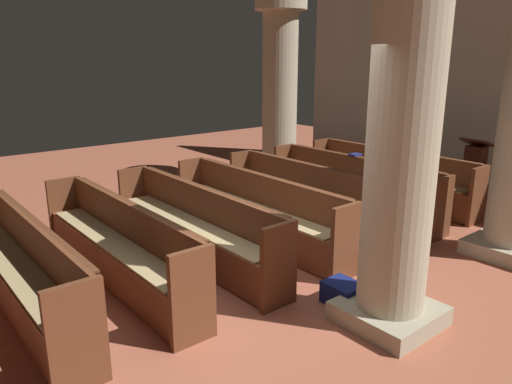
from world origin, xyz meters
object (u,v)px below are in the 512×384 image
object	(u,v)px
pew_row_6	(20,265)
pew_row_1	(352,184)
kneeler_box_navy	(343,293)
kneeler_box_blue	(382,265)
pillar_aisle_rear	(404,126)
lectern	(474,174)
pew_row_0	(389,174)
pew_row_2	(308,194)
pew_row_5	(117,241)
pillar_far_side	(280,87)
pew_row_3	(256,207)
pew_row_4	(194,222)
hymn_book	(355,155)

from	to	relation	value
pew_row_6	pew_row_1	bearing A→B (deg)	90.00
kneeler_box_navy	kneeler_box_blue	size ratio (longest dim) A/B	1.05
pillar_aisle_rear	lectern	world-z (taller)	pillar_aisle_rear
pew_row_0	lectern	distance (m)	1.47
lectern	pew_row_6	bearing A→B (deg)	-97.18
pew_row_0	kneeler_box_blue	bearing A→B (deg)	-55.29
pew_row_2	kneeler_box_blue	xyz separation A→B (m)	(1.74, -0.54, -0.36)
pew_row_5	lectern	size ratio (longest dim) A/B	2.95
pillar_far_side	kneeler_box_navy	bearing A→B (deg)	-34.92
kneeler_box_navy	pew_row_6	bearing A→B (deg)	-127.60
pew_row_1	kneeler_box_blue	size ratio (longest dim) A/B	9.05
pew_row_3	pew_row_1	bearing A→B (deg)	90.00
pew_row_4	pew_row_5	size ratio (longest dim) A/B	1.00
lectern	hymn_book	distance (m)	2.25
pew_row_6	kneeler_box_navy	world-z (taller)	pew_row_6
pew_row_5	kneeler_box_navy	xyz separation A→B (m)	(1.92, 1.52, -0.35)
pew_row_4	pew_row_6	world-z (taller)	same
pew_row_0	pillar_aisle_rear	xyz separation A→B (m)	(2.42, -3.33, 1.38)
pew_row_5	pew_row_3	bearing A→B (deg)	90.00
pew_row_1	pew_row_4	world-z (taller)	same
pillar_aisle_rear	kneeler_box_blue	size ratio (longest dim) A/B	10.06
pew_row_2	pew_row_4	xyz separation A→B (m)	(0.00, -1.96, 0.00)
kneeler_box_blue	lectern	bearing A→B (deg)	102.98
pew_row_0	pew_row_2	distance (m)	1.96
pew_row_1	hymn_book	distance (m)	0.48
pew_row_1	kneeler_box_navy	size ratio (longest dim) A/B	8.64
pillar_aisle_rear	kneeler_box_blue	world-z (taller)	pillar_aisle_rear
pew_row_4	pew_row_6	distance (m)	1.96
pew_row_5	kneeler_box_blue	world-z (taller)	pew_row_5
pew_row_0	kneeler_box_navy	size ratio (longest dim) A/B	8.64
pew_row_1	pew_row_4	size ratio (longest dim) A/B	1.00
pew_row_5	lectern	world-z (taller)	lectern
pew_row_0	kneeler_box_blue	size ratio (longest dim) A/B	9.05
pillar_far_side	hymn_book	distance (m)	2.48
pew_row_2	hymn_book	distance (m)	1.25
pew_row_5	lectern	distance (m)	6.14
pew_row_6	hymn_book	xyz separation A→B (m)	(-0.12, 5.10, 0.42)
pew_row_5	pillar_aisle_rear	distance (m)	3.20
pew_row_6	lectern	xyz separation A→B (m)	(0.89, 7.06, -0.02)
pew_row_2	pew_row_4	distance (m)	1.96
pew_row_0	pillar_aisle_rear	distance (m)	4.35
pew_row_4	pew_row_0	bearing A→B (deg)	90.00
pew_row_6	pew_row_5	bearing A→B (deg)	90.00
pew_row_6	pew_row_3	bearing A→B (deg)	90.00
pew_row_0	pillar_far_side	bearing A→B (deg)	-170.59
pew_row_0	kneeler_box_navy	distance (m)	3.92
pew_row_6	hymn_book	world-z (taller)	hymn_book
kneeler_box_blue	pew_row_6	bearing A→B (deg)	-117.17
pew_row_2	pew_row_3	distance (m)	0.98
pew_row_6	lectern	size ratio (longest dim) A/B	2.95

